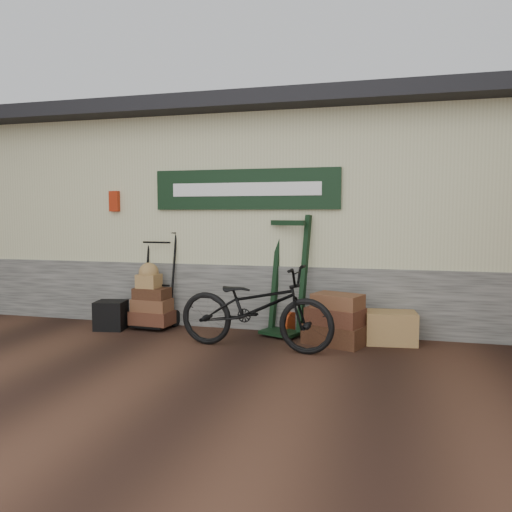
{
  "coord_description": "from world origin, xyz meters",
  "views": [
    {
      "loc": [
        1.58,
        -5.64,
        1.61
      ],
      "look_at": [
        -0.13,
        0.9,
        1.04
      ],
      "focal_mm": 35.0,
      "sensor_mm": 36.0,
      "label": 1
    }
  ],
  "objects_px": {
    "green_barrow": "(287,275)",
    "bicycle": "(255,302)",
    "suitcase_stack": "(335,318)",
    "wicker_hamper": "(391,327)",
    "porter_trolley": "(157,279)",
    "black_trunk": "(111,315)"
  },
  "relations": [
    {
      "from": "suitcase_stack",
      "to": "black_trunk",
      "type": "bearing_deg",
      "value": -179.97
    },
    {
      "from": "wicker_hamper",
      "to": "black_trunk",
      "type": "bearing_deg",
      "value": -176.89
    },
    {
      "from": "suitcase_stack",
      "to": "black_trunk",
      "type": "xyz_separation_m",
      "value": [
        -3.12,
        -0.0,
        -0.12
      ]
    },
    {
      "from": "suitcase_stack",
      "to": "black_trunk",
      "type": "distance_m",
      "value": 3.12
    },
    {
      "from": "wicker_hamper",
      "to": "black_trunk",
      "type": "height_order",
      "value": "same"
    },
    {
      "from": "suitcase_stack",
      "to": "wicker_hamper",
      "type": "relative_size",
      "value": 1.18
    },
    {
      "from": "green_barrow",
      "to": "bicycle",
      "type": "distance_m",
      "value": 0.88
    },
    {
      "from": "black_trunk",
      "to": "bicycle",
      "type": "distance_m",
      "value": 2.29
    },
    {
      "from": "porter_trolley",
      "to": "wicker_hamper",
      "type": "bearing_deg",
      "value": 1.44
    },
    {
      "from": "porter_trolley",
      "to": "black_trunk",
      "type": "relative_size",
      "value": 3.45
    },
    {
      "from": "suitcase_stack",
      "to": "wicker_hamper",
      "type": "bearing_deg",
      "value": 16.95
    },
    {
      "from": "porter_trolley",
      "to": "suitcase_stack",
      "type": "height_order",
      "value": "porter_trolley"
    },
    {
      "from": "green_barrow",
      "to": "wicker_hamper",
      "type": "xyz_separation_m",
      "value": [
        1.34,
        -0.14,
        -0.6
      ]
    },
    {
      "from": "black_trunk",
      "to": "bicycle",
      "type": "height_order",
      "value": "bicycle"
    },
    {
      "from": "green_barrow",
      "to": "porter_trolley",
      "type": "bearing_deg",
      "value": -158.06
    },
    {
      "from": "green_barrow",
      "to": "suitcase_stack",
      "type": "height_order",
      "value": "green_barrow"
    },
    {
      "from": "porter_trolley",
      "to": "suitcase_stack",
      "type": "relative_size",
      "value": 1.91
    },
    {
      "from": "porter_trolley",
      "to": "black_trunk",
      "type": "bearing_deg",
      "value": -143.44
    },
    {
      "from": "green_barrow",
      "to": "wicker_hamper",
      "type": "relative_size",
      "value": 2.6
    },
    {
      "from": "green_barrow",
      "to": "suitcase_stack",
      "type": "distance_m",
      "value": 0.9
    },
    {
      "from": "green_barrow",
      "to": "black_trunk",
      "type": "height_order",
      "value": "green_barrow"
    },
    {
      "from": "porter_trolley",
      "to": "green_barrow",
      "type": "xyz_separation_m",
      "value": [
        1.9,
        0.0,
        0.11
      ]
    }
  ]
}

